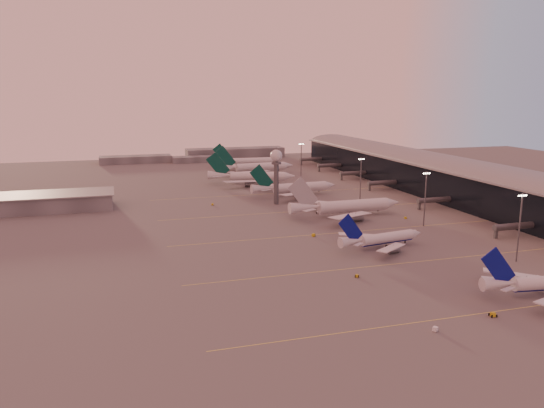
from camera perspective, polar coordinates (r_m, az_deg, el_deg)
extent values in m
plane|color=#605E5E|center=(178.00, 10.45, -7.77)|extent=(700.00, 700.00, 0.00)
cube|color=#EFDD54|center=(167.59, 25.40, -10.03)|extent=(180.00, 0.25, 0.02)
cube|color=#EFDD54|center=(200.84, 16.83, -5.80)|extent=(180.00, 0.25, 0.02)
cube|color=#EFDD54|center=(237.98, 10.89, -2.75)|extent=(180.00, 0.25, 0.02)
cube|color=#EFDD54|center=(277.45, 6.62, -0.52)|extent=(180.00, 0.25, 0.02)
cube|color=#EFDD54|center=(323.01, 3.13, 1.31)|extent=(180.00, 0.25, 0.02)
cube|color=black|center=(322.49, 18.79, 2.29)|extent=(36.00, 360.00, 18.00)
cylinder|color=slate|center=(321.21, 18.90, 3.87)|extent=(10.08, 360.00, 10.08)
cube|color=slate|center=(321.18, 18.90, 3.91)|extent=(40.00, 362.00, 0.80)
cylinder|color=#4E5055|center=(244.53, 24.80, -2.17)|extent=(22.00, 2.80, 2.80)
cube|color=#4E5055|center=(238.64, 22.94, -2.91)|extent=(1.20, 1.20, 4.40)
cylinder|color=#4E5055|center=(289.21, 17.26, 0.43)|extent=(22.00, 2.80, 2.80)
cube|color=#4E5055|center=(284.25, 15.56, -0.13)|extent=(1.20, 1.20, 4.40)
cylinder|color=#4E5055|center=(336.23, 11.98, 2.26)|extent=(22.00, 2.80, 2.80)
cube|color=#4E5055|center=(331.97, 10.44, 1.80)|extent=(1.20, 1.20, 4.40)
cylinder|color=#4E5055|center=(373.13, 8.90, 3.31)|extent=(22.00, 2.80, 2.80)
cube|color=#4E5055|center=(369.30, 7.49, 2.90)|extent=(1.20, 1.20, 4.40)
cylinder|color=#4E5055|center=(411.00, 6.38, 4.17)|extent=(22.00, 2.80, 2.80)
cube|color=#4E5055|center=(407.53, 5.08, 3.80)|extent=(1.20, 1.20, 4.40)
cylinder|color=#4E5055|center=(447.76, 4.38, 4.84)|extent=(22.00, 2.80, 2.80)
cube|color=#4E5055|center=(444.58, 3.17, 4.50)|extent=(1.20, 1.20, 4.40)
cube|color=#595B60|center=(296.83, -24.52, 0.08)|extent=(80.00, 25.00, 8.00)
cube|color=slate|center=(296.07, -24.59, 0.87)|extent=(82.00, 27.00, 0.60)
cylinder|color=#4E5055|center=(285.24, 0.46, 2.15)|extent=(2.60, 2.60, 22.00)
cylinder|color=#4E5055|center=(283.52, 0.46, 4.44)|extent=(5.20, 5.20, 1.20)
sphere|color=silver|center=(283.04, 0.46, 5.22)|extent=(6.40, 6.40, 6.40)
cylinder|color=#4E5055|center=(282.64, 0.47, 5.97)|extent=(0.16, 0.16, 2.00)
cylinder|color=#4E5055|center=(206.81, 25.07, -2.33)|extent=(0.56, 0.56, 25.00)
cube|color=#4E5055|center=(204.43, 25.36, 0.94)|extent=(3.60, 0.25, 0.25)
sphere|color=#FFEABF|center=(203.50, 25.04, 0.81)|extent=(0.56, 0.56, 0.56)
sphere|color=#FFEABF|center=(204.16, 25.25, 0.82)|extent=(0.56, 0.56, 0.56)
sphere|color=#FFEABF|center=(204.83, 25.46, 0.83)|extent=(0.56, 0.56, 0.56)
sphere|color=#FFEABF|center=(205.49, 25.66, 0.85)|extent=(0.56, 0.56, 0.56)
cylinder|color=#4E5055|center=(247.65, 16.15, 0.53)|extent=(0.56, 0.56, 25.00)
cube|color=#4E5055|center=(245.67, 16.31, 3.27)|extent=(3.60, 0.25, 0.25)
sphere|color=#FFEABF|center=(244.91, 16.01, 3.17)|extent=(0.56, 0.56, 0.56)
sphere|color=#FFEABF|center=(245.45, 16.20, 3.18)|extent=(0.56, 0.56, 0.56)
sphere|color=#FFEABF|center=(245.99, 16.40, 3.19)|extent=(0.56, 0.56, 0.56)
sphere|color=#FFEABF|center=(246.54, 16.59, 3.19)|extent=(0.56, 0.56, 0.56)
cylinder|color=#4E5055|center=(292.31, 9.51, 2.52)|extent=(0.56, 0.56, 25.00)
cube|color=#4E5055|center=(290.63, 9.59, 4.86)|extent=(3.60, 0.25, 0.25)
sphere|color=#FFEABF|center=(290.02, 9.32, 4.77)|extent=(0.56, 0.56, 0.56)
sphere|color=#FFEABF|center=(290.46, 9.50, 4.78)|extent=(0.56, 0.56, 0.56)
sphere|color=#FFEABF|center=(290.90, 9.68, 4.78)|extent=(0.56, 0.56, 0.56)
sphere|color=#FFEABF|center=(291.34, 9.86, 4.78)|extent=(0.56, 0.56, 0.56)
cylinder|color=#4E5055|center=(373.61, 3.15, 4.69)|extent=(0.56, 0.56, 25.00)
cube|color=#4E5055|center=(372.29, 3.17, 6.52)|extent=(3.60, 0.25, 0.25)
sphere|color=#FFEABF|center=(371.83, 2.95, 6.45)|extent=(0.56, 0.56, 0.56)
sphere|color=#FFEABF|center=(372.16, 3.10, 6.46)|extent=(0.56, 0.56, 0.56)
sphere|color=#FFEABF|center=(372.50, 3.24, 6.46)|extent=(0.56, 0.56, 0.56)
sphere|color=#FFEABF|center=(372.84, 3.39, 6.46)|extent=(0.56, 0.56, 0.56)
cube|color=#595B60|center=(472.30, -14.45, 4.68)|extent=(60.00, 18.00, 6.00)
cube|color=#595B60|center=(493.68, -3.98, 5.50)|extent=(90.00, 20.00, 9.00)
cube|color=#595B60|center=(467.07, -8.24, 4.79)|extent=(40.00, 15.00, 5.00)
cone|color=silver|center=(170.43, 23.15, -8.08)|extent=(10.71, 5.58, 4.15)
cube|color=silver|center=(184.81, 24.49, -7.07)|extent=(16.62, 13.72, 1.30)
cylinder|color=slate|center=(185.12, 25.62, -7.76)|extent=(5.05, 3.35, 2.70)
cube|color=slate|center=(184.75, 25.66, -7.42)|extent=(0.36, 0.32, 1.66)
cube|color=navy|center=(168.57, 23.15, -6.45)|extent=(11.32, 2.02, 12.36)
cube|color=silver|center=(166.69, 24.01, -8.56)|extent=(5.03, 3.12, 0.27)
cube|color=silver|center=(174.19, 22.36, -7.55)|extent=(4.89, 4.12, 0.27)
cylinder|color=black|center=(181.62, 26.84, -8.30)|extent=(1.27, 0.71, 1.20)
cylinder|color=silver|center=(212.12, 12.28, -3.70)|extent=(23.99, 7.72, 4.03)
cylinder|color=navy|center=(212.36, 12.27, -3.93)|extent=(23.34, 6.54, 2.90)
cone|color=silver|center=(220.89, 15.18, -3.22)|extent=(5.16, 4.70, 4.03)
cone|color=silver|center=(202.34, 8.53, -4.16)|extent=(10.43, 5.55, 4.03)
cube|color=silver|center=(201.39, 12.70, -4.76)|extent=(16.03, 13.48, 1.27)
cylinder|color=slate|center=(205.39, 12.91, -4.98)|extent=(4.93, 3.31, 2.62)
cube|color=slate|center=(205.07, 12.92, -4.68)|extent=(0.36, 0.31, 1.61)
cube|color=silver|center=(216.55, 9.45, -3.45)|extent=(17.47, 9.28, 1.27)
cylinder|color=slate|center=(216.86, 10.41, -3.97)|extent=(4.93, 3.31, 2.62)
cube|color=slate|center=(216.55, 10.43, -3.68)|extent=(0.36, 0.31, 1.61)
cube|color=navy|center=(200.76, 8.46, -2.82)|extent=(10.97, 2.12, 12.00)
cube|color=silver|center=(198.73, 9.28, -4.46)|extent=(4.73, 4.04, 0.26)
cube|color=silver|center=(205.97, 7.82, -3.82)|extent=(4.88, 2.97, 0.26)
cylinder|color=black|center=(218.36, 14.12, -4.09)|extent=(0.53, 0.53, 1.06)
cylinder|color=black|center=(213.48, 11.46, -4.31)|extent=(1.23, 0.71, 1.17)
cylinder|color=black|center=(209.96, 12.23, -4.62)|extent=(1.23, 0.71, 1.17)
cylinder|color=silver|center=(262.76, 8.73, -0.41)|extent=(36.07, 6.13, 5.62)
cylinder|color=silver|center=(263.03, 8.72, -0.68)|extent=(35.33, 4.55, 4.05)
cone|color=silver|center=(272.80, 12.78, -0.12)|extent=(7.05, 5.72, 5.62)
cone|color=silver|center=(252.54, 3.52, -0.63)|extent=(15.17, 5.84, 5.62)
cube|color=silver|center=(246.09, 8.41, -1.48)|extent=(25.52, 17.69, 1.67)
cylinder|color=slate|center=(251.59, 8.94, -1.73)|extent=(7.02, 3.75, 3.66)
cube|color=slate|center=(251.29, 8.95, -1.45)|extent=(0.28, 0.23, 2.25)
cube|color=silver|center=(272.64, 5.68, -0.10)|extent=(25.72, 17.13, 1.67)
cylinder|color=slate|center=(271.68, 6.81, -0.66)|extent=(7.02, 3.75, 3.66)
cube|color=slate|center=(271.41, 6.81, -0.39)|extent=(0.28, 0.23, 2.25)
cube|color=#97999E|center=(250.92, 3.38, 0.84)|extent=(15.59, 0.54, 16.69)
cube|color=silver|center=(246.07, 4.04, -0.94)|extent=(7.40, 5.47, 0.23)
cube|color=silver|center=(258.77, 2.91, -0.29)|extent=(7.42, 5.33, 0.23)
cylinder|color=black|center=(269.73, 11.31, -0.94)|extent=(0.45, 0.45, 0.91)
cylinder|color=black|center=(264.01, 7.95, -1.09)|extent=(1.00, 0.47, 1.00)
cylinder|color=black|center=(260.51, 8.32, -1.27)|extent=(1.00, 0.47, 1.00)
cylinder|color=silver|center=(312.58, 3.01, 1.64)|extent=(32.87, 7.20, 5.26)
cylinder|color=silver|center=(312.80, 3.01, 1.43)|extent=(32.13, 5.69, 3.79)
cone|color=silver|center=(320.63, 6.22, 1.85)|extent=(6.62, 5.63, 5.26)
cone|color=silver|center=(304.24, -1.00, 1.50)|extent=(13.97, 6.07, 5.26)
cube|color=silver|center=(297.25, 2.62, 0.93)|extent=(23.07, 17.03, 1.56)
cylinder|color=slate|center=(302.13, 3.08, 0.69)|extent=(6.51, 3.79, 3.42)
cube|color=slate|center=(301.89, 3.08, 0.92)|extent=(0.29, 0.24, 2.10)
cube|color=silver|center=(322.30, 0.74, 1.80)|extent=(23.82, 14.84, 1.56)
cylinder|color=slate|center=(321.14, 1.61, 1.37)|extent=(6.51, 3.79, 3.42)
cube|color=slate|center=(320.91, 1.61, 1.59)|extent=(0.29, 0.24, 2.10)
cube|color=#073E33|center=(302.95, -1.13, 2.66)|extent=(14.46, 1.18, 15.57)
cube|color=silver|center=(298.28, -0.64, 1.31)|extent=(6.66, 5.16, 0.23)
cube|color=silver|center=(310.02, -1.42, 1.72)|extent=(6.74, 4.61, 0.23)
cylinder|color=black|center=(318.18, 5.06, 1.20)|extent=(0.45, 0.45, 0.91)
cylinder|color=black|center=(313.97, 2.42, 1.09)|extent=(1.02, 0.51, 1.00)
cylinder|color=black|center=(310.36, 2.71, 0.96)|extent=(1.02, 0.51, 1.00)
cylinder|color=silver|center=(350.41, -1.57, 2.82)|extent=(35.70, 15.63, 5.73)
cylinder|color=silver|center=(350.62, -1.57, 2.62)|extent=(34.56, 13.89, 4.13)
cone|color=silver|center=(350.53, 1.90, 2.83)|extent=(8.23, 7.46, 5.73)
cone|color=silver|center=(351.84, -5.69, 2.93)|extent=(15.92, 9.74, 5.73)
cube|color=silver|center=(336.18, -3.13, 2.25)|extent=(26.48, 10.98, 1.70)
cylinder|color=slate|center=(339.86, -2.36, 1.96)|extent=(7.66, 5.53, 3.73)
cube|color=slate|center=(339.63, -2.36, 2.19)|extent=(0.35, 0.32, 2.29)
cube|color=silver|center=(365.65, -2.89, 3.04)|extent=(22.58, 22.37, 1.70)
cylinder|color=slate|center=(362.35, -2.22, 2.58)|extent=(7.66, 5.53, 3.73)
cube|color=slate|center=(362.13, -2.23, 2.80)|extent=(0.35, 0.32, 2.29)
cube|color=#073E33|center=(350.91, -5.83, 4.03)|extent=(15.21, 4.83, 16.96)
cube|color=silver|center=(345.08, -5.84, 2.77)|extent=(7.21, 3.67, 0.25)
cube|color=silver|center=(358.60, -5.63, 3.12)|extent=(6.81, 6.55, 0.25)
cylinder|color=black|center=(350.92, 0.64, 2.25)|extent=(0.49, 0.49, 0.99)
cylinder|color=black|center=(353.21, -2.03, 2.32)|extent=(1.18, 0.78, 1.09)
cylinder|color=black|center=(348.93, -2.05, 2.20)|extent=(1.18, 0.78, 1.09)
cylinder|color=silver|center=(394.03, -1.26, 3.86)|extent=(36.90, 7.20, 5.92)
cylinder|color=silver|center=(394.22, -1.26, 3.67)|extent=(36.11, 5.51, 4.26)
cone|color=silver|center=(401.08, 1.74, 4.00)|extent=(7.31, 6.17, 5.92)
cone|color=silver|center=(386.99, -4.95, 3.78)|extent=(15.59, 6.45, 5.92)
cube|color=silver|center=(376.94, -1.86, 3.33)|extent=(26.17, 18.68, 1.75)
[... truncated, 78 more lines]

